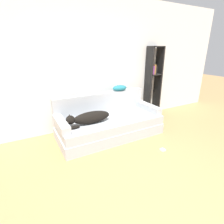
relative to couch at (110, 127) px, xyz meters
The scene contains 11 objects.
ground_plane 2.08m from the couch, 94.61° to the right, with size 20.00×20.00×0.00m, color tan.
wall_back 1.36m from the couch, 103.54° to the left, with size 7.69×0.06×2.70m.
couch is the anchor object (origin of this frame).
couch_backrest 0.56m from the couch, 90.00° to the left, with size 2.01×0.15×0.42m.
couch_arm_left 0.99m from the couch, behind, with size 0.15×0.74×0.14m.
couch_arm_right 0.99m from the couch, ahead, with size 0.15×0.74×0.14m.
dog 0.56m from the couch, behind, with size 0.83×0.24×0.23m.
laptop 0.31m from the couch, ahead, with size 0.35×0.26×0.02m.
throw_pillow 0.90m from the couch, 40.30° to the left, with size 0.33×0.19×0.12m.
bookshelf 1.77m from the couch, 18.64° to the left, with size 0.36×0.26×1.73m.
power_adapter 1.11m from the couch, 60.55° to the right, with size 0.08×0.08×0.03m.
Camera 1 is at (-1.34, -0.78, 1.69)m, focal length 28.00 mm.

